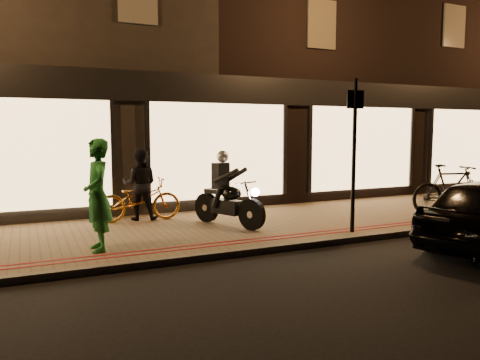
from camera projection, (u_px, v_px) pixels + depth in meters
name	position (u px, v px, depth m)	size (l,w,h in m)	color
ground	(304.00, 249.00, 8.38)	(90.00, 90.00, 0.00)	black
sidewalk	(254.00, 226.00, 10.18)	(50.00, 4.00, 0.12)	brown
kerb_stone	(303.00, 245.00, 8.42)	(50.00, 0.14, 0.12)	#59544C
red_kerb_lines	(288.00, 236.00, 8.87)	(50.00, 0.26, 0.01)	maroon
building_row	(164.00, 69.00, 16.06)	(48.00, 10.11, 8.50)	black
motorcycle	(227.00, 197.00, 9.84)	(0.92, 1.83, 1.59)	black
sign_post	(354.00, 147.00, 9.10)	(0.35, 0.09, 3.00)	black
bicycle_gold	(139.00, 200.00, 10.35)	(0.64, 1.83, 0.96)	orange
bicycle_dark	(451.00, 189.00, 11.22)	(0.57, 2.01, 1.21)	black
person_green	(97.00, 195.00, 7.73)	(0.68, 0.45, 1.87)	#1E712D
person_dark	(140.00, 184.00, 10.47)	(0.78, 0.61, 1.60)	black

